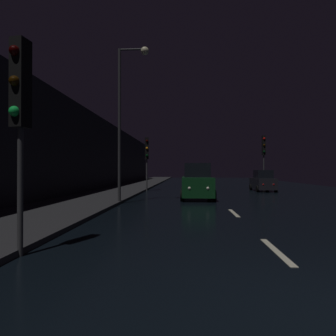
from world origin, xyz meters
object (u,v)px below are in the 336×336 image
streetlamp_overhead (127,103)px  car_approaching_headlights (197,183)px  traffic_light_near_left (20,99)px  car_parked_right_far (263,181)px  traffic_light_far_left (147,152)px  traffic_light_far_right (264,150)px

streetlamp_overhead → car_approaching_headlights: (3.94, 3.05, -4.49)m
traffic_light_near_left → car_approaching_headlights: size_ratio=1.03×
car_parked_right_far → car_approaching_headlights: bearing=139.8°
streetlamp_overhead → traffic_light_far_left: bearing=91.2°
traffic_light_near_left → traffic_light_far_right: traffic_light_far_right is taller
traffic_light_near_left → car_parked_right_far: traffic_light_near_left is taller
traffic_light_far_left → car_parked_right_far: 10.49m
streetlamp_overhead → car_parked_right_far: streetlamp_overhead is taller
traffic_light_near_left → car_approaching_headlights: (4.25, 12.62, -2.32)m
traffic_light_far_left → car_approaching_headlights: bearing=19.8°
traffic_light_near_left → car_parked_right_far: 22.39m
traffic_light_far_left → streetlamp_overhead: streetlamp_overhead is taller
traffic_light_far_right → car_approaching_headlights: size_ratio=1.15×
traffic_light_far_left → streetlamp_overhead: bearing=-11.7°
traffic_light_far_left → traffic_light_far_right: bearing=94.0°
traffic_light_near_left → car_parked_right_far: (10.27, 19.74, -2.52)m
traffic_light_far_right → car_parked_right_far: bearing=-16.0°
car_approaching_headlights → car_parked_right_far: (6.02, 7.12, -0.20)m
traffic_light_far_left → streetlamp_overhead: size_ratio=0.55×
traffic_light_near_left → streetlamp_overhead: size_ratio=0.54×
traffic_light_far_right → car_parked_right_far: 4.05m
traffic_light_far_left → car_parked_right_far: (10.16, 0.67, -2.55)m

